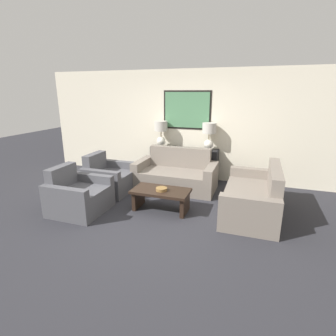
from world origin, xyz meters
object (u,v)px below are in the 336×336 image
(table_lamp_left, at_px, (161,131))
(table_lamp_right, at_px, (209,133))
(console_table, at_px, (184,164))
(couch_by_side, at_px, (254,198))
(couch_by_back_wall, at_px, (176,176))
(armchair_near_back_wall, at_px, (109,179))
(coffee_table, at_px, (161,195))
(armchair_near_camera, at_px, (78,196))
(decorative_bowl, at_px, (162,189))

(table_lamp_left, relative_size, table_lamp_right, 1.00)
(console_table, height_order, couch_by_side, couch_by_side)
(table_lamp_right, bearing_deg, couch_by_back_wall, -132.47)
(armchair_near_back_wall, bearing_deg, couch_by_side, -1.73)
(coffee_table, distance_m, armchair_near_camera, 1.51)
(coffee_table, xyz_separation_m, armchair_near_camera, (-1.42, -0.53, -0.00))
(table_lamp_right, distance_m, armchair_near_camera, 3.21)
(console_table, xyz_separation_m, armchair_near_camera, (-1.33, -2.40, -0.11))
(console_table, bearing_deg, table_lamp_right, 0.00)
(console_table, bearing_deg, coffee_table, -87.26)
(table_lamp_right, relative_size, couch_by_back_wall, 0.35)
(coffee_table, bearing_deg, table_lamp_right, 74.74)
(couch_by_side, xyz_separation_m, armchair_near_camera, (-3.04, -0.96, -0.00))
(couch_by_back_wall, bearing_deg, armchair_near_back_wall, -152.69)
(couch_by_side, height_order, armchair_near_back_wall, couch_by_side)
(table_lamp_left, distance_m, armchair_near_back_wall, 1.77)
(console_table, relative_size, coffee_table, 1.59)
(console_table, height_order, couch_by_back_wall, couch_by_back_wall)
(table_lamp_right, relative_size, armchair_near_camera, 0.68)
(table_lamp_right, bearing_deg, coffee_table, -105.26)
(table_lamp_right, bearing_deg, armchair_near_back_wall, -145.19)
(table_lamp_right, bearing_deg, decorative_bowl, -104.23)
(table_lamp_left, height_order, coffee_table, table_lamp_left)
(armchair_near_back_wall, bearing_deg, armchair_near_camera, -90.00)
(console_table, xyz_separation_m, decorative_bowl, (0.12, -1.91, 0.03))
(couch_by_back_wall, bearing_deg, table_lamp_right, 47.53)
(coffee_table, bearing_deg, armchair_near_camera, -159.58)
(coffee_table, height_order, decorative_bowl, decorative_bowl)
(table_lamp_left, bearing_deg, armchair_near_back_wall, -118.55)
(table_lamp_right, xyz_separation_m, decorative_bowl, (-0.48, -1.91, -0.76))
(decorative_bowl, xyz_separation_m, armchair_near_back_wall, (-1.44, 0.57, -0.14))
(table_lamp_left, relative_size, coffee_table, 0.60)
(armchair_near_camera, bearing_deg, armchair_near_back_wall, 90.00)
(table_lamp_right, xyz_separation_m, couch_by_back_wall, (-0.60, -0.65, -0.90))
(couch_by_back_wall, xyz_separation_m, armchair_near_camera, (-1.33, -1.74, -0.00))
(console_table, bearing_deg, couch_by_side, -39.98)
(armchair_near_camera, bearing_deg, decorative_bowl, 18.73)
(couch_by_side, bearing_deg, coffee_table, -164.92)
(table_lamp_right, height_order, decorative_bowl, table_lamp_right)
(console_table, xyz_separation_m, coffee_table, (0.09, -1.87, -0.11))
(decorative_bowl, relative_size, armchair_near_camera, 0.22)
(table_lamp_right, bearing_deg, armchair_near_camera, -128.81)
(couch_by_back_wall, bearing_deg, table_lamp_left, 132.47)
(couch_by_back_wall, distance_m, armchair_near_back_wall, 1.50)
(console_table, relative_size, armchair_near_back_wall, 1.80)
(table_lamp_right, height_order, coffee_table, table_lamp_right)
(coffee_table, bearing_deg, decorative_bowl, -55.72)
(couch_by_back_wall, height_order, armchair_near_back_wall, couch_by_back_wall)
(console_table, height_order, table_lamp_right, table_lamp_right)
(console_table, distance_m, decorative_bowl, 1.91)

